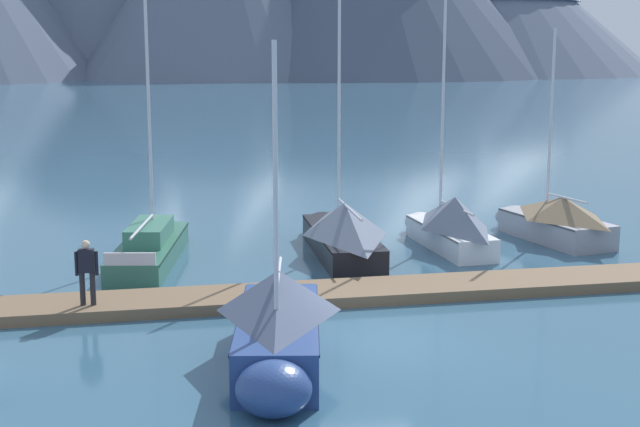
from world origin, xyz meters
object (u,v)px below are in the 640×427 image
at_px(sailboat_mid_dock_starboard, 278,324).
at_px(sailboat_end_of_dock, 553,219).
at_px(sailboat_far_berth, 341,229).
at_px(person_on_dock, 87,268).
at_px(sailboat_mid_dock_port, 152,244).
at_px(sailboat_outer_slip, 449,223).

xyz_separation_m(sailboat_mid_dock_starboard, sailboat_end_of_dock, (11.51, 10.76, -0.17)).
bearing_deg(sailboat_far_berth, person_on_dock, -145.21).
relative_size(sailboat_mid_dock_port, person_on_dock, 4.88).
xyz_separation_m(sailboat_outer_slip, person_on_dock, (-11.64, -5.67, 0.39)).
bearing_deg(sailboat_outer_slip, person_on_dock, -154.04).
distance_m(sailboat_mid_dock_port, sailboat_mid_dock_starboard, 10.84).
xyz_separation_m(sailboat_far_berth, person_on_dock, (-7.84, -5.45, 0.40)).
distance_m(sailboat_mid_dock_starboard, sailboat_end_of_dock, 15.76).
bearing_deg(person_on_dock, sailboat_far_berth, 34.79).
bearing_deg(sailboat_far_berth, sailboat_mid_dock_starboard, -110.04).
height_order(sailboat_mid_dock_port, sailboat_end_of_dock, sailboat_mid_dock_port).
relative_size(sailboat_mid_dock_port, sailboat_end_of_dock, 1.12).
height_order(sailboat_outer_slip, person_on_dock, sailboat_outer_slip).
relative_size(sailboat_far_berth, sailboat_outer_slip, 0.94).
bearing_deg(sailboat_end_of_dock, sailboat_mid_dock_port, -179.15).
relative_size(sailboat_mid_dock_starboard, sailboat_end_of_dock, 0.94).
bearing_deg(sailboat_mid_dock_port, sailboat_mid_dock_starboard, -76.77).
bearing_deg(sailboat_mid_dock_port, sailboat_outer_slip, -1.84).
bearing_deg(sailboat_outer_slip, sailboat_mid_dock_port, 178.16).
xyz_separation_m(sailboat_mid_dock_starboard, sailboat_outer_slip, (7.45, 10.23, -0.06)).
distance_m(sailboat_mid_dock_starboard, person_on_dock, 6.20).
distance_m(sailboat_mid_dock_port, sailboat_end_of_dock, 14.00).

